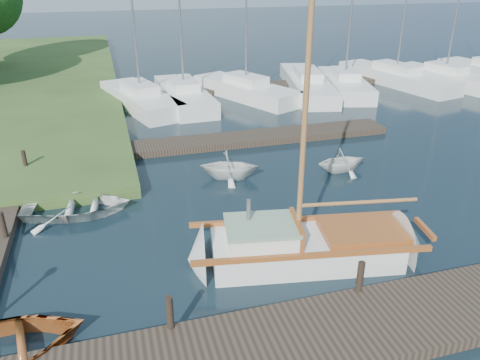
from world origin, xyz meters
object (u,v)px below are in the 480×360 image
object	(u,v)px
mooring_post_1	(170,312)
marina_boat_5	(396,76)
tender_a	(76,204)
marina_boat_4	(345,83)
mooring_post_5	(25,161)
mooring_post_2	(360,277)
marina_boat_2	(246,89)
marina_boat_0	(140,97)
marina_boat_3	(307,82)
sailboat	(310,248)
marina_boat_6	(445,77)
marina_boat_1	(184,94)
tender_b	(229,164)
mooring_post_4	(3,225)
tender_d	(342,158)

from	to	relation	value
mooring_post_1	marina_boat_5	xyz separation A→B (m)	(18.33, 19.72, -0.14)
tender_a	marina_boat_4	world-z (taller)	marina_boat_4
mooring_post_1	tender_a	distance (m)	6.81
mooring_post_1	mooring_post_5	size ratio (longest dim) A/B	1.00
mooring_post_2	marina_boat_2	xyz separation A→B (m)	(2.97, 19.11, -0.13)
marina_boat_0	marina_boat_3	size ratio (longest dim) A/B	0.91
mooring_post_1	mooring_post_2	world-z (taller)	same
sailboat	tender_a	distance (m)	7.69
sailboat	marina_boat_2	distance (m)	17.48
marina_boat_6	marina_boat_1	bearing A→B (deg)	74.11
mooring_post_5	sailboat	size ratio (longest dim) A/B	0.08
mooring_post_2	marina_boat_0	distance (m)	19.06
mooring_post_1	marina_boat_3	bearing A→B (deg)	59.12
marina_boat_1	mooring_post_2	bearing A→B (deg)	-179.70
marina_boat_2	marina_boat_5	bearing A→B (deg)	-111.48
tender_a	tender_b	bearing A→B (deg)	-69.90
marina_boat_0	tender_b	bearing A→B (deg)	175.48
marina_boat_5	marina_boat_2	bearing A→B (deg)	80.63
mooring_post_2	sailboat	xyz separation A→B (m)	(-0.39, 1.95, -0.36)
mooring_post_4	marina_boat_5	bearing A→B (deg)	33.40
sailboat	marina_boat_4	xyz separation A→B (m)	(9.89, 16.87, 0.22)
sailboat	marina_boat_1	bearing A→B (deg)	101.33
mooring_post_1	marina_boat_5	bearing A→B (deg)	47.10
marina_boat_5	tender_a	bearing A→B (deg)	110.34
marina_boat_1	marina_boat_4	size ratio (longest dim) A/B	1.03
marina_boat_4	marina_boat_0	bearing A→B (deg)	105.48
sailboat	marina_boat_6	xyz separation A→B (m)	(17.32, 16.69, 0.21)
sailboat	tender_d	size ratio (longest dim) A/B	4.92
mooring_post_4	tender_a	size ratio (longest dim) A/B	0.23
tender_d	marina_boat_0	distance (m)	13.33
marina_boat_2	marina_boat_4	size ratio (longest dim) A/B	1.09
tender_b	marina_boat_0	xyz separation A→B (m)	(-2.32, 10.92, -0.01)
mooring_post_1	marina_boat_1	distance (m)	19.26
tender_b	tender_d	bearing A→B (deg)	-79.51
mooring_post_5	marina_boat_0	distance (m)	10.12
tender_a	marina_boat_5	world-z (taller)	marina_boat_5
mooring_post_1	sailboat	world-z (taller)	sailboat
mooring_post_5	marina_boat_0	xyz separation A→B (m)	(5.09, 8.75, -0.12)
tender_d	marina_boat_4	bearing A→B (deg)	-29.38
mooring_post_2	marina_boat_4	xyz separation A→B (m)	(9.51, 18.83, -0.14)
tender_d	tender_a	bearing A→B (deg)	93.16
tender_d	tender_b	bearing A→B (deg)	81.13
marina_boat_0	marina_boat_6	size ratio (longest dim) A/B	1.31
marina_boat_3	marina_boat_6	xyz separation A→B (m)	(9.70, -0.98, -0.02)
tender_b	marina_boat_3	size ratio (longest dim) A/B	0.17
mooring_post_5	marina_boat_4	xyz separation A→B (m)	(18.01, 8.83, -0.14)
marina_boat_0	marina_boat_5	bearing A→B (deg)	-103.26
sailboat	tender_a	world-z (taller)	sailboat
marina_boat_0	marina_boat_4	world-z (taller)	marina_boat_0
marina_boat_1	marina_boat_2	bearing A→B (deg)	-89.49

